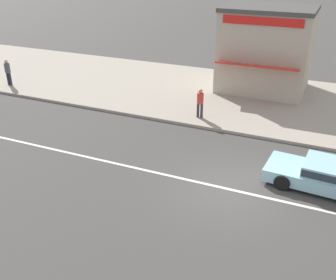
# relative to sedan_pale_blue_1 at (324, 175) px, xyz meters

# --- Properties ---
(ground_plane) EXTENTS (160.00, 160.00, 0.00)m
(ground_plane) POSITION_rel_sedan_pale_blue_1_xyz_m (-3.17, -1.53, -0.53)
(ground_plane) COLOR #423F3D
(lane_centre_stripe) EXTENTS (50.40, 0.14, 0.01)m
(lane_centre_stripe) POSITION_rel_sedan_pale_blue_1_xyz_m (-3.17, -1.53, -0.53)
(lane_centre_stripe) COLOR silver
(lane_centre_stripe) RESTS_ON ground
(kerb_strip) EXTENTS (68.00, 10.00, 0.15)m
(kerb_strip) POSITION_rel_sedan_pale_blue_1_xyz_m (-3.17, 8.24, -0.46)
(kerb_strip) COLOR #9E9384
(kerb_strip) RESTS_ON ground
(sedan_pale_blue_1) EXTENTS (4.39, 2.15, 1.06)m
(sedan_pale_blue_1) POSITION_rel_sedan_pale_blue_1_xyz_m (0.00, 0.00, 0.00)
(sedan_pale_blue_1) COLOR #93C6D6
(sedan_pale_blue_1) RESTS_ON ground
(pedestrian_near_clock) EXTENTS (0.34, 0.34, 1.67)m
(pedestrian_near_clock) POSITION_rel_sedan_pale_blue_1_xyz_m (-19.42, 4.44, 0.59)
(pedestrian_near_clock) COLOR #232838
(pedestrian_near_clock) RESTS_ON kerb_strip
(pedestrian_by_shop) EXTENTS (0.34, 0.34, 1.56)m
(pedestrian_by_shop) POSITION_rel_sedan_pale_blue_1_xyz_m (-6.39, 4.24, 0.52)
(pedestrian_by_shop) COLOR #333338
(pedestrian_by_shop) RESTS_ON kerb_strip
(shopfront_corner_warung) EXTENTS (5.23, 5.03, 4.97)m
(shopfront_corner_warung) POSITION_rel_sedan_pale_blue_1_xyz_m (-4.37, 10.25, 2.11)
(shopfront_corner_warung) COLOR #B2A893
(shopfront_corner_warung) RESTS_ON kerb_strip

